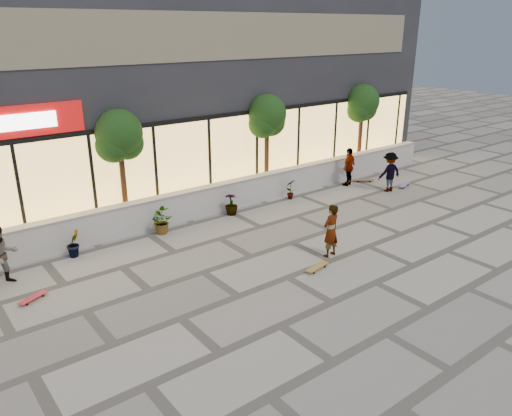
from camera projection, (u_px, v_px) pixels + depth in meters
ground at (375, 283)px, 13.09m from camera, size 80.00×80.00×0.00m
planter_wall at (225, 196)px, 18.11m from camera, size 22.00×0.42×1.04m
retail_building at (149, 79)px, 20.91m from camera, size 24.00×9.17×8.50m
shrub_b at (73, 243)px, 14.48m from camera, size 0.57×0.57×0.81m
shrub_c at (160, 222)px, 16.08m from camera, size 0.68×0.77×0.81m
shrub_d at (231, 204)px, 17.69m from camera, size 0.64×0.64×0.81m
shrub_e at (291, 189)px, 19.29m from camera, size 0.46×0.35×0.81m
tree_midwest at (119, 139)px, 15.78m from camera, size 1.60×1.50×3.92m
tree_mideast at (267, 118)px, 19.22m from camera, size 1.60×1.50×3.92m
tree_east at (362, 105)px, 22.37m from camera, size 1.60×1.50×3.92m
skater_center at (331, 231)px, 14.36m from camera, size 0.61×0.43×1.58m
skater_left at (2, 255)px, 12.77m from camera, size 0.85×0.69×1.63m
skater_right_near at (349, 167)px, 20.82m from camera, size 1.02×0.65×1.61m
skater_right_far at (390, 172)px, 20.07m from camera, size 1.13×0.78×1.61m
skateboard_center at (317, 267)px, 13.76m from camera, size 0.87×0.36×0.10m
skateboard_left at (33, 298)px, 12.23m from camera, size 0.77×0.49×0.09m
skateboard_right_near at (364, 180)px, 21.51m from camera, size 0.82×0.67×0.10m
skateboard_right_far at (404, 185)px, 20.85m from camera, size 0.88×0.46×0.10m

